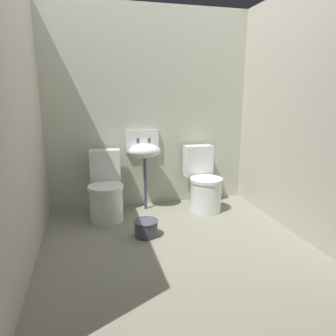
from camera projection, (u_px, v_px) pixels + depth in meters
name	position (u px, v px, depth m)	size (l,w,h in m)	color
ground_plane	(176.00, 249.00, 3.03)	(2.96, 2.84, 0.08)	gray
wall_back	(149.00, 110.00, 3.92)	(2.96, 0.10, 2.47)	beige
wall_left	(15.00, 119.00, 2.50)	(0.10, 2.64, 2.47)	beige
wall_right	(299.00, 114.00, 3.14)	(0.10, 2.64, 2.47)	beige
toilet_left	(106.00, 191.00, 3.61)	(0.43, 0.62, 0.78)	white
toilet_right	(203.00, 184.00, 3.91)	(0.40, 0.59, 0.78)	white
sink	(144.00, 150.00, 3.81)	(0.42, 0.35, 0.99)	#45485A
bucket	(146.00, 228.00, 3.19)	(0.25, 0.25, 0.17)	#45485A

